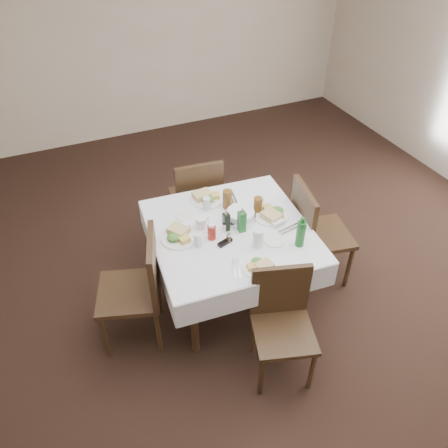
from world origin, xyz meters
name	(u,v)px	position (x,y,z in m)	size (l,w,h in m)	color
ground_plane	(257,300)	(0.00, 0.00, 0.00)	(7.00, 7.00, 0.00)	black
room_shell	(270,120)	(0.00, 0.00, 1.71)	(6.04, 7.04, 2.80)	beige
dining_table	(230,238)	(-0.20, 0.15, 0.67)	(1.31, 1.31, 0.76)	black
chair_north	(197,196)	(-0.17, 0.98, 0.53)	(0.48, 0.48, 0.94)	black
chair_south	(282,316)	(-0.13, -0.58, 0.50)	(0.52, 0.52, 0.88)	black
chair_east	(313,229)	(0.55, 0.09, 0.56)	(0.54, 0.54, 0.98)	black
chair_west	(140,284)	(-0.97, 0.06, 0.56)	(0.58, 0.58, 0.97)	black
meal_north	(207,197)	(-0.22, 0.58, 0.79)	(0.29, 0.29, 0.06)	white
meal_south	(259,266)	(-0.19, -0.32, 0.78)	(0.23, 0.23, 0.05)	white
meal_east	(272,214)	(0.17, 0.16, 0.79)	(0.29, 0.29, 0.06)	white
meal_west	(179,235)	(-0.60, 0.21, 0.79)	(0.29, 0.29, 0.06)	white
side_plate_a	(185,216)	(-0.47, 0.44, 0.77)	(0.15, 0.15, 0.01)	white
side_plate_b	(274,240)	(0.05, -0.11, 0.77)	(0.16, 0.16, 0.01)	white
water_n	(207,204)	(-0.27, 0.46, 0.82)	(0.06, 0.06, 0.11)	silver
water_s	(258,238)	(-0.09, -0.10, 0.84)	(0.08, 0.08, 0.15)	silver
water_e	(259,204)	(0.11, 0.28, 0.83)	(0.07, 0.07, 0.14)	silver
water_w	(198,240)	(-0.50, 0.07, 0.82)	(0.06, 0.06, 0.11)	silver
iced_tea_a	(227,199)	(-0.11, 0.42, 0.84)	(0.08, 0.08, 0.16)	brown
iced_tea_b	(258,205)	(0.09, 0.26, 0.83)	(0.07, 0.07, 0.14)	brown
bread_basket	(240,216)	(-0.08, 0.23, 0.80)	(0.25, 0.25, 0.08)	silver
oil_cruet_dark	(226,221)	(-0.23, 0.16, 0.85)	(0.05, 0.05, 0.20)	black
oil_cruet_green	(242,221)	(-0.13, 0.10, 0.86)	(0.05, 0.05, 0.23)	#185D21
ketchup_bottle	(212,232)	(-0.37, 0.11, 0.83)	(0.06, 0.06, 0.14)	maroon
salt_shaker	(224,227)	(-0.25, 0.15, 0.80)	(0.03, 0.03, 0.07)	white
pepper_shaker	(229,238)	(-0.28, 0.02, 0.80)	(0.04, 0.04, 0.08)	#382918
coffee_mug	(201,224)	(-0.40, 0.25, 0.81)	(0.15, 0.14, 0.10)	white
sunglasses	(225,242)	(-0.31, 0.01, 0.78)	(0.13, 0.08, 0.03)	black
green_bottle	(301,233)	(0.20, -0.22, 0.87)	(0.07, 0.07, 0.25)	#185D21
sugar_caddy	(278,223)	(0.16, 0.04, 0.79)	(0.11, 0.07, 0.05)	white
cutlery_n	(233,197)	(-0.01, 0.53, 0.77)	(0.08, 0.18, 0.01)	silver
cutlery_s	(237,268)	(-0.34, -0.27, 0.77)	(0.11, 0.20, 0.01)	silver
cutlery_e	(290,229)	(0.22, -0.04, 0.77)	(0.21, 0.09, 0.01)	silver
cutlery_w	(180,230)	(-0.57, 0.30, 0.77)	(0.18, 0.06, 0.01)	silver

